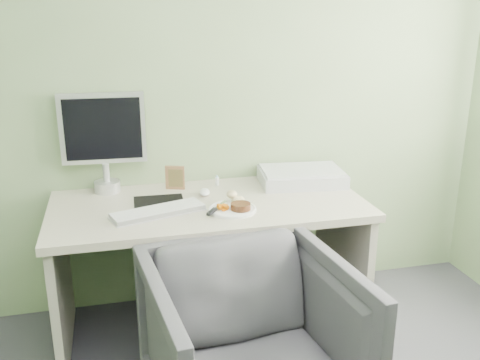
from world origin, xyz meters
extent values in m
plane|color=#86A272|center=(0.00, 2.00, 1.35)|extent=(3.50, 0.00, 3.50)
cube|color=beige|center=(0.00, 1.62, 0.71)|extent=(1.60, 0.75, 0.04)
cube|color=#A8A28F|center=(-0.76, 1.62, 0.34)|extent=(0.04, 0.70, 0.69)
cube|color=#A8A28F|center=(0.76, 1.62, 0.34)|extent=(0.04, 0.70, 0.69)
cylinder|color=white|center=(0.09, 1.48, 0.74)|extent=(0.23, 0.23, 0.01)
cylinder|color=black|center=(0.13, 1.46, 0.76)|extent=(0.12, 0.12, 0.03)
ellipsoid|color=tan|center=(0.13, 1.54, 0.77)|extent=(0.11, 0.08, 0.06)
cube|color=#DE6704|center=(0.05, 1.48, 0.76)|extent=(0.06, 0.06, 0.03)
cube|color=silver|center=(0.04, 1.52, 0.75)|extent=(0.09, 0.11, 0.01)
cube|color=black|center=(-0.02, 1.43, 0.76)|extent=(0.06, 0.08, 0.02)
cube|color=black|center=(-0.25, 1.68, 0.73)|extent=(0.26, 0.23, 0.00)
cube|color=white|center=(-0.27, 1.52, 0.75)|extent=(0.47, 0.26, 0.02)
ellipsoid|color=white|center=(0.00, 1.74, 0.75)|extent=(0.07, 0.11, 0.03)
cube|color=#9A6348|center=(-0.14, 1.88, 0.80)|extent=(0.10, 0.05, 0.13)
cylinder|color=white|center=(0.10, 1.89, 0.75)|extent=(0.02, 0.02, 0.05)
cone|color=#80ACCD|center=(0.10, 1.89, 0.78)|extent=(0.02, 0.02, 0.02)
cube|color=silver|center=(0.57, 1.81, 0.77)|extent=(0.50, 0.36, 0.07)
cylinder|color=silver|center=(-0.50, 1.92, 0.76)|extent=(0.14, 0.14, 0.06)
cylinder|color=silver|center=(-0.50, 1.92, 0.84)|extent=(0.04, 0.04, 0.10)
cube|color=silver|center=(-0.50, 1.94, 1.08)|extent=(0.45, 0.06, 0.37)
cube|color=black|center=(-0.50, 1.92, 1.08)|extent=(0.39, 0.02, 0.33)
imported|color=#37373C|center=(0.03, 0.88, 0.37)|extent=(0.88, 0.90, 0.74)
camera|label=1|loc=(-0.45, -0.91, 1.68)|focal=40.00mm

